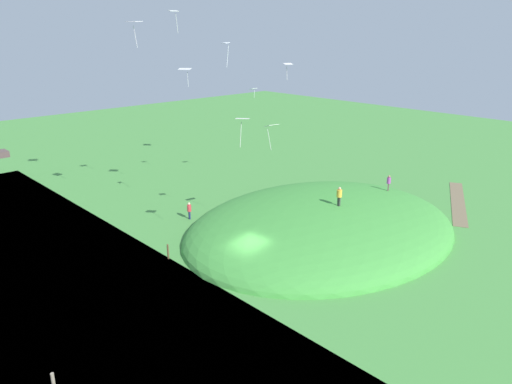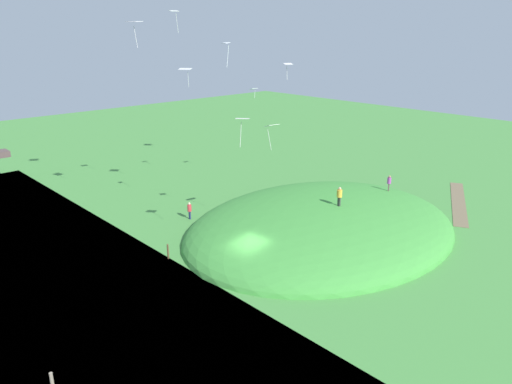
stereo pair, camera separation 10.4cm
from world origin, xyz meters
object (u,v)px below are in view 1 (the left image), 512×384
object	(u,v)px
kite_2	(134,23)
kite_4	(271,127)
kite_7	(174,13)
kite_8	(226,46)
person_with_child	(189,209)
person_on_hilltop	(339,194)
mooring_post	(168,252)
kite_3	(288,65)
kite_6	(253,89)
person_near_shore	(389,181)
kite_5	(242,120)
kite_10	(185,70)

from	to	relation	value
kite_2	kite_4	xyz separation A→B (m)	(6.93, -8.74, -8.11)
kite_7	kite_8	bearing A→B (deg)	-90.71
person_with_child	kite_2	distance (m)	17.13
kite_4	kite_7	xyz separation A→B (m)	(-2.72, 9.23, 8.97)
person_on_hilltop	kite_4	xyz separation A→B (m)	(-4.41, 3.99, 5.93)
kite_8	mooring_post	world-z (taller)	kite_8
kite_3	kite_2	bearing A→B (deg)	114.80
kite_8	kite_6	bearing A→B (deg)	38.74
person_near_shore	kite_8	world-z (taller)	kite_8
kite_7	kite_8	world-z (taller)	kite_7
kite_4	kite_2	bearing A→B (deg)	128.42
kite_3	kite_8	size ratio (longest dim) A/B	0.65
person_with_child	mooring_post	xyz separation A→B (m)	(-6.23, -5.75, -0.44)
kite_5	mooring_post	bearing A→B (deg)	134.40
kite_3	kite_6	world-z (taller)	kite_3
person_with_child	kite_5	world-z (taller)	kite_5
mooring_post	person_on_hilltop	bearing A→B (deg)	-23.93
kite_5	person_on_hilltop	bearing A→B (deg)	-10.82
kite_3	kite_7	distance (m)	12.96
mooring_post	kite_2	bearing A→B (deg)	70.42
person_on_hilltop	kite_8	distance (m)	15.56
person_on_hilltop	person_near_shore	world-z (taller)	person_on_hilltop
person_near_shore	kite_8	size ratio (longest dim) A/B	0.84
kite_4	kite_10	bearing A→B (deg)	93.96
person_with_child	kite_4	xyz separation A→B (m)	(3.07, -7.84, 8.56)
person_near_shore	kite_4	size ratio (longest dim) A/B	0.73
person_on_hilltop	kite_5	world-z (taller)	kite_5
kite_4	mooring_post	size ratio (longest dim) A/B	1.77
kite_5	kite_3	bearing A→B (deg)	-13.98
person_on_hilltop	kite_10	bearing A→B (deg)	-157.75
kite_10	mooring_post	xyz separation A→B (m)	(-8.55, -8.69, -13.02)
person_near_shore	kite_2	xyz separation A→B (m)	(-19.87, 12.36, 14.74)
kite_3	kite_8	xyz separation A→B (m)	(-1.34, 5.31, 1.25)
person_on_hilltop	kite_10	xyz separation A→B (m)	(-5.16, 14.77, 9.95)
kite_2	kite_8	distance (m)	7.89
person_with_child	kite_6	distance (m)	15.76
kite_7	kite_10	xyz separation A→B (m)	(1.98, 1.55, -4.95)
kite_7	kite_5	bearing A→B (deg)	-101.89
kite_7	mooring_post	size ratio (longest dim) A/B	1.52
kite_4	kite_7	distance (m)	13.16
kite_5	kite_6	world-z (taller)	kite_5
person_near_shore	kite_6	bearing A→B (deg)	79.17
kite_6	kite_7	size ratio (longest dim) A/B	0.58
person_near_shore	kite_10	world-z (taller)	kite_10
person_on_hilltop	kite_6	xyz separation A→B (m)	(4.20, 15.39, 7.34)
kite_6	mooring_post	world-z (taller)	kite_6
mooring_post	kite_4	bearing A→B (deg)	-12.69
kite_5	mooring_post	distance (m)	12.01
person_near_shore	kite_8	bearing A→B (deg)	132.71
kite_2	kite_10	xyz separation A→B (m)	(6.18, 2.04, -4.09)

